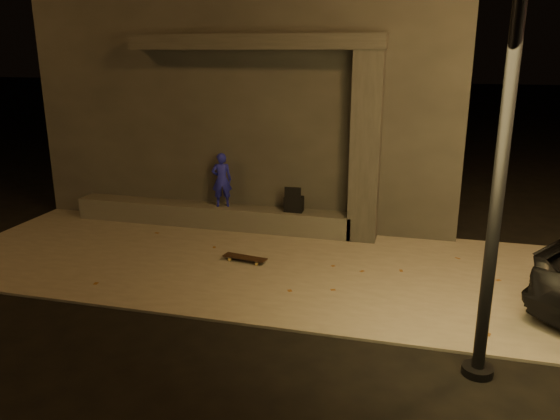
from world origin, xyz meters
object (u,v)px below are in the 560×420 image
(column, at_px, (366,148))
(backpack, at_px, (294,203))
(skateboarder, at_px, (222,180))
(skateboard, at_px, (245,258))
(street_lamp_0, at_px, (518,22))

(column, distance_m, backpack, 1.82)
(skateboarder, xyz_separation_m, backpack, (1.54, 0.00, -0.38))
(column, height_order, skateboarder, column)
(backpack, distance_m, skateboard, 1.93)
(skateboarder, xyz_separation_m, skateboard, (1.08, -1.79, -0.94))
(skateboard, bearing_deg, skateboarder, 130.47)
(backpack, distance_m, street_lamp_0, 6.31)
(street_lamp_0, bearing_deg, skateboard, 145.23)
(skateboarder, distance_m, skateboard, 2.29)
(backpack, relative_size, skateboard, 0.64)
(column, xyz_separation_m, skateboarder, (-2.93, 0.00, -0.79))
(skateboarder, height_order, skateboard, skateboarder)
(backpack, bearing_deg, skateboard, -104.27)
(street_lamp_0, bearing_deg, column, 112.93)
(skateboarder, relative_size, backpack, 2.14)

